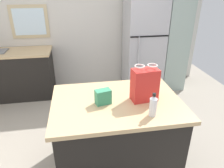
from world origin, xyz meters
TOP-DOWN VIEW (x-y plane):
  - ground at (0.00, 0.00)m, footprint 5.79×5.79m
  - back_wall at (-0.02, 2.21)m, footprint 4.83×0.13m
  - kitchen_island at (0.19, -0.21)m, footprint 1.34×0.97m
  - refrigerator at (1.10, 1.81)m, footprint 0.71×0.69m
  - tall_cabinet at (1.70, 1.81)m, footprint 0.46×0.61m
  - sink_counter at (-1.42, 1.83)m, footprint 1.49×0.65m
  - shopping_bag at (0.47, -0.23)m, footprint 0.28×0.18m
  - small_box at (0.04, -0.24)m, footprint 0.17×0.13m
  - bottle at (0.46, -0.52)m, footprint 0.07×0.07m

SIDE VIEW (x-z plane):
  - ground at x=0.00m, z-range 0.00..0.00m
  - kitchen_island at x=0.19m, z-range 0.00..0.90m
  - sink_counter at x=-1.42m, z-range -0.08..1.00m
  - refrigerator at x=1.10m, z-range 0.00..1.85m
  - small_box at x=0.04m, z-range 0.90..1.05m
  - bottle at x=0.46m, z-range 0.88..1.11m
  - tall_cabinet at x=1.70m, z-range 0.00..2.12m
  - shopping_bag at x=0.47m, z-range 0.88..1.26m
  - back_wall at x=-0.02m, z-range 0.00..2.58m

